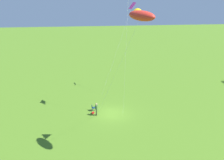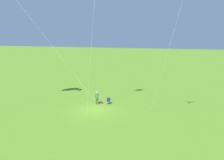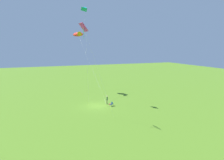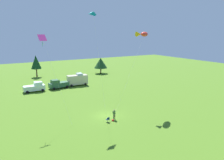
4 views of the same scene
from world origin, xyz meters
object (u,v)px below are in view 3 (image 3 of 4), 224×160
object	(u,v)px
kite_delta_teal	(85,9)
person_kite_flyer	(107,99)
backpack_on_grass	(110,104)
folding_chair	(112,104)
kite_diamond_rainbow	(84,30)
kite_large_fish	(78,34)

from	to	relation	value
kite_delta_teal	person_kite_flyer	bearing A→B (deg)	-70.78
backpack_on_grass	folding_chair	bearing A→B (deg)	177.47
person_kite_flyer	folding_chair	distance (m)	1.59
kite_diamond_rainbow	kite_delta_teal	xyz separation A→B (m)	(7.97, -1.93, 4.14)
backpack_on_grass	kite_delta_teal	world-z (taller)	kite_delta_teal
folding_chair	kite_large_fish	bearing A→B (deg)	-76.08
kite_diamond_rainbow	backpack_on_grass	bearing A→B (deg)	-36.31
folding_chair	backpack_on_grass	xyz separation A→B (m)	(0.89, -0.04, -0.38)
folding_chair	kite_large_fish	size ratio (longest dim) A/B	0.06
person_kite_flyer	folding_chair	xyz separation A→B (m)	(-1.43, -0.43, -0.53)
person_kite_flyer	kite_diamond_rainbow	bearing A→B (deg)	68.27
folding_chair	kite_delta_teal	bearing A→B (deg)	-8.77
person_kite_flyer	kite_diamond_rainbow	world-z (taller)	kite_diamond_rainbow
person_kite_flyer	kite_delta_teal	distance (m)	16.74
kite_diamond_rainbow	kite_delta_teal	world-z (taller)	kite_delta_teal
kite_large_fish	kite_delta_teal	xyz separation A→B (m)	(-9.86, 0.42, 3.34)
backpack_on_grass	kite_diamond_rainbow	distance (m)	16.98
folding_chair	kite_large_fish	xyz separation A→B (m)	(9.85, 4.13, 13.36)
kite_diamond_rainbow	kite_delta_teal	size ratio (longest dim) A/B	0.78
person_kite_flyer	backpack_on_grass	xyz separation A→B (m)	(-0.54, -0.47, -0.91)
kite_large_fish	person_kite_flyer	bearing A→B (deg)	-156.27
folding_chair	person_kite_flyer	bearing A→B (deg)	-82.24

